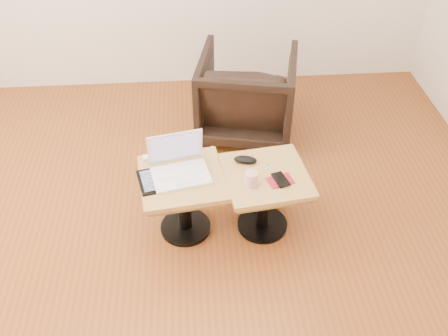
{
  "coord_description": "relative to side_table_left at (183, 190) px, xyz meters",
  "views": [
    {
      "loc": [
        0.16,
        -1.81,
        2.38
      ],
      "look_at": [
        0.33,
        0.39,
        0.5
      ],
      "focal_mm": 40.0,
      "sensor_mm": 36.0,
      "label": 1
    }
  ],
  "objects": [
    {
      "name": "room_shell",
      "position": [
        -0.08,
        -0.39,
        1.02
      ],
      "size": [
        4.52,
        4.52,
        2.71
      ],
      "color": "brown",
      "rests_on": "ground"
    },
    {
      "name": "side_table_left",
      "position": [
        0.0,
        0.0,
        0.0
      ],
      "size": [
        0.55,
        0.55,
        0.45
      ],
      "rotation": [
        0.0,
        0.0,
        0.13
      ],
      "color": "black",
      "rests_on": "ground"
    },
    {
      "name": "side_table_right",
      "position": [
        0.49,
        -0.01,
        0.0
      ],
      "size": [
        0.55,
        0.55,
        0.45
      ],
      "rotation": [
        0.0,
        0.0,
        0.13
      ],
      "color": "black",
      "rests_on": "ground"
    },
    {
      "name": "laptop",
      "position": [
        -0.01,
        0.04,
        0.16
      ],
      "size": [
        0.37,
        0.32,
        0.24
      ],
      "rotation": [
        0.0,
        0.0,
        0.21
      ],
      "color": "white",
      "rests_on": "side_table_left"
    },
    {
      "name": "tablet",
      "position": [
        -0.16,
        -0.03,
        0.12
      ],
      "size": [
        0.22,
        0.25,
        0.02
      ],
      "rotation": [
        0.0,
        0.0,
        0.23
      ],
      "color": "black",
      "rests_on": "side_table_left"
    },
    {
      "name": "charging_adapter",
      "position": [
        -0.21,
        0.17,
        0.12
      ],
      "size": [
        0.05,
        0.05,
        0.03
      ],
      "primitive_type": "cube",
      "rotation": [
        0.0,
        0.0,
        0.15
      ],
      "color": "white",
      "rests_on": "side_table_left"
    },
    {
      "name": "glasses_case",
      "position": [
        0.38,
        0.1,
        0.13
      ],
      "size": [
        0.15,
        0.09,
        0.04
      ],
      "primitive_type": "ellipsoid",
      "rotation": [
        0.0,
        0.0,
        -0.23
      ],
      "color": "black",
      "rests_on": "side_table_right"
    },
    {
      "name": "striped_cup",
      "position": [
        0.39,
        -0.11,
        0.16
      ],
      "size": [
        0.1,
        0.1,
        0.09
      ],
      "primitive_type": "cylinder",
      "rotation": [
        0.0,
        0.0,
        0.55
      ],
      "color": "#C55868",
      "rests_on": "side_table_right"
    },
    {
      "name": "earbuds_tangle",
      "position": [
        0.52,
        0.04,
        0.12
      ],
      "size": [
        0.07,
        0.06,
        0.01
      ],
      "color": "white",
      "rests_on": "side_table_right"
    },
    {
      "name": "phone_on_sleeve",
      "position": [
        0.57,
        -0.08,
        0.12
      ],
      "size": [
        0.17,
        0.14,
        0.02
      ],
      "rotation": [
        0.0,
        0.0,
        0.3
      ],
      "color": "#A22238",
      "rests_on": "side_table_right"
    },
    {
      "name": "armchair",
      "position": [
        0.5,
        1.05,
        -0.0
      ],
      "size": [
        0.85,
        0.86,
        0.66
      ],
      "primitive_type": "imported",
      "rotation": [
        0.0,
        0.0,
        2.93
      ],
      "color": "black",
      "rests_on": "ground"
    }
  ]
}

